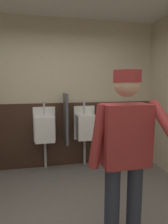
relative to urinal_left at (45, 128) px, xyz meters
The scene contains 6 objects.
wall_back 0.65m from the urinal_left, 49.62° to the left, with size 4.45×0.12×2.72m, color beige.
wainscot_band_back 0.29m from the urinal_left, 37.74° to the left, with size 3.85×0.03×1.21m, color #382319.
urinal_left is the anchor object (origin of this frame).
urinal_middle 0.75m from the urinal_left, ahead, with size 0.40×0.34×1.24m.
privacy_divider_panel 0.42m from the urinal_left, 10.65° to the right, with size 0.04×0.40×0.90m, color #4C4C51.
person 2.07m from the urinal_left, 71.01° to the right, with size 0.63×0.60×1.68m.
Camera 1 is at (-0.23, -1.77, 1.58)m, focal length 31.38 mm.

